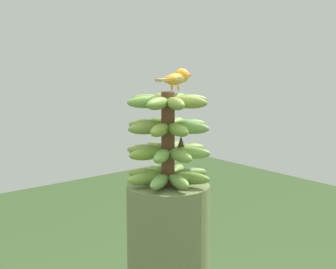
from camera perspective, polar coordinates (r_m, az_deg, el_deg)
name	(u,v)px	position (r m, az deg, el deg)	size (l,w,h in m)	color
banana_bunch	(168,139)	(1.74, 0.02, -0.50)	(0.28, 0.28, 0.30)	brown
perched_bird	(177,78)	(1.77, 0.98, 5.92)	(0.07, 0.17, 0.07)	#C68933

